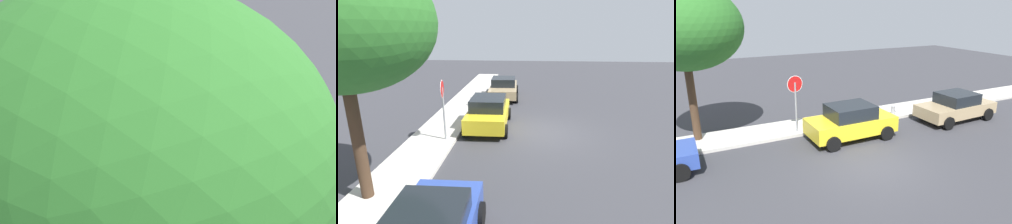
# 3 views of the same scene
# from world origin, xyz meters

# --- Properties ---
(ground_plane) EXTENTS (60.00, 60.00, 0.00)m
(ground_plane) POSITION_xyz_m (0.00, 0.00, 0.00)
(ground_plane) COLOR #38383D
(sidewalk_curb) EXTENTS (32.00, 2.09, 0.14)m
(sidewalk_curb) POSITION_xyz_m (0.00, 4.90, 0.07)
(sidewalk_curb) COLOR beige
(sidewalk_curb) RESTS_ON ground_plane
(stop_sign) EXTENTS (0.75, 0.13, 2.75)m
(stop_sign) POSITION_xyz_m (-1.46, 4.29, 1.88)
(stop_sign) COLOR gray
(stop_sign) RESTS_ON ground_plane
(parked_car_yellow) EXTENTS (3.88, 2.09, 1.56)m
(parked_car_yellow) POSITION_xyz_m (0.51, 2.67, 0.79)
(parked_car_yellow) COLOR yellow
(parked_car_yellow) RESTS_ON ground_plane
(parked_car_tan) EXTENTS (4.20, 2.20, 1.44)m
(parked_car_tan) POSITION_xyz_m (6.59, 2.46, 0.72)
(parked_car_tan) COLOR tan
(parked_car_tan) RESTS_ON ground_plane
(street_tree_near_corner) EXTENTS (4.47, 4.47, 6.60)m
(street_tree_near_corner) POSITION_xyz_m (-5.52, 5.26, 4.86)
(street_tree_near_corner) COLOR #422D1E
(street_tree_near_corner) RESTS_ON ground_plane
(fire_hydrant) EXTENTS (0.30, 0.22, 0.72)m
(fire_hydrant) POSITION_xyz_m (3.91, 4.22, 0.36)
(fire_hydrant) COLOR #A5A5A8
(fire_hydrant) RESTS_ON ground_plane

